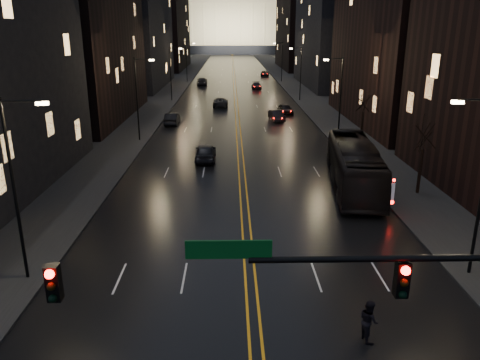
{
  "coord_description": "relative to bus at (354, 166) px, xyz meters",
  "views": [
    {
      "loc": [
        -0.93,
        -10.68,
        11.8
      ],
      "look_at": [
        -0.44,
        13.85,
        3.86
      ],
      "focal_mm": 35.0,
      "sensor_mm": 36.0,
      "label": 1
    }
  ],
  "objects": [
    {
      "name": "road",
      "position": [
        -8.5,
        106.48,
        -1.81
      ],
      "size": [
        20.0,
        320.0,
        0.02
      ],
      "primitive_type": "cube",
      "color": "black",
      "rests_on": "ground"
    },
    {
      "name": "sidewalk_left",
      "position": [
        -22.5,
        106.48,
        -1.74
      ],
      "size": [
        8.0,
        320.0,
        0.16
      ],
      "primitive_type": "cube",
      "color": "black",
      "rests_on": "ground"
    },
    {
      "name": "sidewalk_right",
      "position": [
        5.5,
        106.48,
        -1.74
      ],
      "size": [
        8.0,
        320.0,
        0.16
      ],
      "primitive_type": "cube",
      "color": "black",
      "rests_on": "ground"
    },
    {
      "name": "center_line",
      "position": [
        -8.5,
        106.48,
        -1.79
      ],
      "size": [
        0.62,
        320.0,
        0.01
      ],
      "primitive_type": "cube",
      "color": "orange",
      "rests_on": "road"
    },
    {
      "name": "building_left_mid",
      "position": [
        -29.5,
        30.48,
        12.18
      ],
      "size": [
        12.0,
        30.0,
        28.0
      ],
      "primitive_type": "cube",
      "color": "black",
      "rests_on": "ground"
    },
    {
      "name": "building_left_far",
      "position": [
        -29.5,
        68.48,
        8.18
      ],
      "size": [
        12.0,
        34.0,
        20.0
      ],
      "primitive_type": "cube",
      "color": "black",
      "rests_on": "ground"
    },
    {
      "name": "building_left_dist",
      "position": [
        -29.5,
        116.48,
        10.18
      ],
      "size": [
        12.0,
        40.0,
        24.0
      ],
      "primitive_type": "cube",
      "color": "black",
      "rests_on": "ground"
    },
    {
      "name": "building_right_mid",
      "position": [
        12.5,
        68.48,
        11.18
      ],
      "size": [
        12.0,
        34.0,
        26.0
      ],
      "primitive_type": "cube",
      "color": "black",
      "rests_on": "ground"
    },
    {
      "name": "building_right_dist",
      "position": [
        12.5,
        116.48,
        9.18
      ],
      "size": [
        12.0,
        40.0,
        22.0
      ],
      "primitive_type": "cube",
      "color": "black",
      "rests_on": "ground"
    },
    {
      "name": "capitol",
      "position": [
        -8.5,
        226.48,
        15.34
      ],
      "size": [
        90.0,
        50.0,
        58.5
      ],
      "color": "black",
      "rests_on": "ground"
    },
    {
      "name": "streetlamp_left_near",
      "position": [
        -19.31,
        -13.52,
        3.27
      ],
      "size": [
        2.13,
        0.25,
        9.0
      ],
      "color": "black",
      "rests_on": "ground"
    },
    {
      "name": "streetlamp_right_mid",
      "position": [
        2.31,
        16.48,
        3.27
      ],
      "size": [
        2.13,
        0.25,
        9.0
      ],
      "color": "black",
      "rests_on": "ground"
    },
    {
      "name": "streetlamp_left_mid",
      "position": [
        -19.31,
        16.48,
        3.27
      ],
      "size": [
        2.13,
        0.25,
        9.0
      ],
      "color": "black",
      "rests_on": "ground"
    },
    {
      "name": "streetlamp_right_far",
      "position": [
        2.31,
        46.48,
        3.27
      ],
      "size": [
        2.13,
        0.25,
        9.0
      ],
      "color": "black",
      "rests_on": "ground"
    },
    {
      "name": "streetlamp_left_far",
      "position": [
        -19.31,
        46.48,
        3.27
      ],
      "size": [
        2.13,
        0.25,
        9.0
      ],
      "color": "black",
      "rests_on": "ground"
    },
    {
      "name": "streetlamp_right_dist",
      "position": [
        2.31,
        76.48,
        3.27
      ],
      "size": [
        2.13,
        0.25,
        9.0
      ],
      "color": "black",
      "rests_on": "ground"
    },
    {
      "name": "streetlamp_left_dist",
      "position": [
        -19.31,
        76.48,
        3.27
      ],
      "size": [
        2.13,
        0.25,
        9.0
      ],
      "color": "black",
      "rests_on": "ground"
    },
    {
      "name": "tree_right_mid",
      "position": [
        4.5,
        -1.52,
        2.71
      ],
      "size": [
        2.4,
        2.4,
        6.65
      ],
      "color": "black",
      "rests_on": "ground"
    },
    {
      "name": "tree_right_far",
      "position": [
        4.5,
        14.48,
        2.71
      ],
      "size": [
        2.4,
        2.4,
        6.65
      ],
      "color": "black",
      "rests_on": "ground"
    },
    {
      "name": "bus",
      "position": [
        0.0,
        0.0,
        0.0
      ],
      "size": [
        4.67,
        13.34,
        3.64
      ],
      "primitive_type": "imported",
      "rotation": [
        0.0,
        0.0,
        -0.13
      ],
      "color": "black",
      "rests_on": "ground"
    },
    {
      "name": "oncoming_car_a",
      "position": [
        -11.81,
        8.45,
        -1.02
      ],
      "size": [
        1.92,
        4.71,
        1.6
      ],
      "primitive_type": "imported",
      "rotation": [
        0.0,
        0.0,
        3.15
      ],
      "color": "black",
      "rests_on": "ground"
    },
    {
      "name": "oncoming_car_b",
      "position": [
        -17.0,
        25.86,
        -1.05
      ],
      "size": [
        1.63,
        4.64,
        1.53
      ],
      "primitive_type": "imported",
      "rotation": [
        0.0,
        0.0,
        3.14
      ],
      "color": "black",
      "rests_on": "ground"
    },
    {
      "name": "oncoming_car_c",
      "position": [
        -11.03,
        40.63,
        -1.13
      ],
      "size": [
        2.34,
        5.0,
        1.39
      ],
      "primitive_type": "imported",
      "rotation": [
        0.0,
        0.0,
        3.13
      ],
      "color": "black",
      "rests_on": "ground"
    },
    {
      "name": "oncoming_car_d",
      "position": [
        -15.73,
        71.02,
        -1.02
      ],
      "size": [
        2.46,
        5.62,
        1.61
      ],
      "primitive_type": "imported",
      "rotation": [
        0.0,
        0.0,
        3.18
      ],
      "color": "black",
      "rests_on": "ground"
    },
    {
      "name": "receding_car_a",
      "position": [
        -3.27,
        28.08,
        -1.11
      ],
      "size": [
        2.07,
        4.47,
        1.42
      ],
      "primitive_type": "imported",
      "rotation": [
        0.0,
        0.0,
        0.14
      ],
      "color": "black",
      "rests_on": "ground"
    },
    {
      "name": "receding_car_b",
      "position": [
        -1.46,
        33.47,
        -1.1
      ],
      "size": [
        2.21,
        4.41,
        1.44
      ],
      "primitive_type": "imported",
      "rotation": [
        0.0,
        0.0,
        0.12
      ],
      "color": "black",
      "rests_on": "ground"
    },
    {
      "name": "receding_car_c",
      "position": [
        -4.06,
        63.17,
        -1.14
      ],
      "size": [
        1.93,
        4.7,
        1.36
      ],
      "primitive_type": "imported",
      "rotation": [
        0.0,
        0.0,
        0.01
      ],
      "color": "black",
      "rests_on": "ground"
    },
    {
      "name": "receding_car_d",
      "position": [
        -0.38,
        91.22,
        -1.16
      ],
      "size": [
        2.42,
        4.82,
        1.31
      ],
      "primitive_type": "imported",
      "rotation": [
        0.0,
        0.0,
        -0.05
      ],
      "color": "black",
      "rests_on": "ground"
    },
    {
      "name": "pedestrian_b",
      "position": [
        -4.04,
        -18.52,
        -0.94
      ],
      "size": [
        0.62,
        0.92,
        1.76
      ],
      "primitive_type": "imported",
      "rotation": [
        0.0,
        0.0,
        1.75
      ],
      "color": "black",
      "rests_on": "ground"
    }
  ]
}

